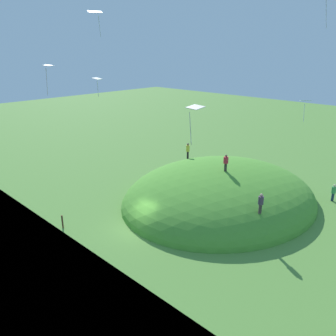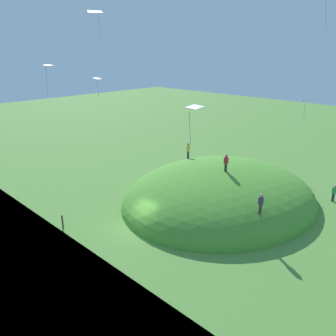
% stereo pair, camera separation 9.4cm
% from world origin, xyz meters
% --- Properties ---
extents(ground_plane, '(160.00, 160.00, 0.00)m').
position_xyz_m(ground_plane, '(0.00, 0.00, 0.00)').
color(ground_plane, '#558837').
extents(grass_hill, '(20.85, 18.10, 7.01)m').
position_xyz_m(grass_hill, '(9.64, -1.54, 0.00)').
color(grass_hill, '#4C902E').
rests_on(grass_hill, ground_plane).
extents(person_near_shore, '(0.64, 0.64, 1.63)m').
position_xyz_m(person_near_shore, '(8.95, -2.52, 4.49)').
color(person_near_shore, '#35332C').
rests_on(person_near_shore, grass_hill).
extents(person_walking_path, '(0.54, 0.54, 1.85)m').
position_xyz_m(person_walking_path, '(11.49, 4.37, 3.76)').
color(person_walking_path, black).
rests_on(person_walking_path, grass_hill).
extents(person_watching_kites, '(0.58, 0.58, 1.77)m').
position_xyz_m(person_watching_kites, '(17.19, -9.91, 1.11)').
color(person_watching_kites, '#1A3147').
rests_on(person_watching_kites, ground_plane).
extents(person_on_hilltop, '(0.60, 0.60, 1.72)m').
position_xyz_m(person_on_hilltop, '(5.87, -8.07, 3.15)').
color(person_on_hilltop, '#3F3533').
rests_on(person_on_hilltop, grass_hill).
extents(kite_1, '(1.04, 1.07, 1.69)m').
position_xyz_m(kite_1, '(10.65, -8.60, 10.43)').
color(kite_1, white).
extents(kite_2, '(0.80, 0.71, 2.03)m').
position_xyz_m(kite_2, '(-4.98, 3.05, 13.15)').
color(kite_2, white).
extents(kite_4, '(1.22, 1.07, 1.82)m').
position_xyz_m(kite_4, '(-0.67, 3.20, 16.94)').
color(kite_4, white).
extents(kite_5, '(0.86, 1.09, 2.20)m').
position_xyz_m(kite_5, '(-2.12, -7.71, 11.28)').
color(kite_5, white).
extents(kite_6, '(0.99, 0.86, 1.58)m').
position_xyz_m(kite_6, '(0.13, 4.70, 12.02)').
color(kite_6, white).
extents(mooring_post, '(0.14, 0.14, 1.17)m').
position_xyz_m(mooring_post, '(-4.39, 4.62, 0.58)').
color(mooring_post, brown).
rests_on(mooring_post, ground_plane).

